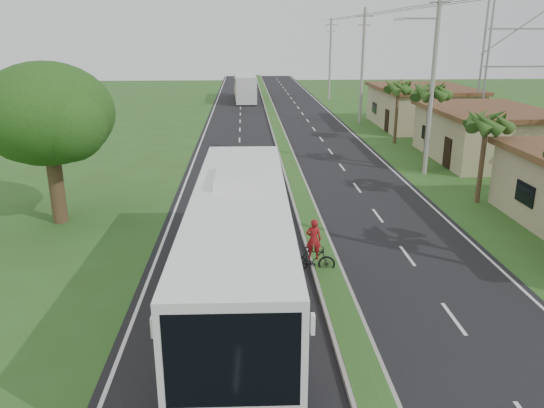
{
  "coord_description": "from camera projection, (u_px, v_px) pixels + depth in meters",
  "views": [
    {
      "loc": [
        -3.07,
        -14.6,
        8.7
      ],
      "look_at": [
        -1.95,
        6.66,
        1.8
      ],
      "focal_mm": 35.0,
      "sensor_mm": 36.0,
      "label": 1
    }
  ],
  "objects": [
    {
      "name": "median_strip",
      "position": [
        291.0,
        167.0,
        35.67
      ],
      "size": [
        1.2,
        160.0,
        0.18
      ],
      "color": "gray",
      "rests_on": "ground"
    },
    {
      "name": "coach_bus_main",
      "position": [
        241.0,
        243.0,
        16.53
      ],
      "size": [
        3.11,
        13.72,
        4.42
      ],
      "rotation": [
        0.0,
        0.0,
        -0.02
      ],
      "color": "white",
      "rests_on": "ground"
    },
    {
      "name": "lane_edge_right",
      "position": [
        389.0,
        167.0,
        36.04
      ],
      "size": [
        0.12,
        160.0,
        0.01
      ],
      "primitive_type": "cube",
      "color": "silver",
      "rests_on": "ground"
    },
    {
      "name": "palm_verge_c",
      "position": [
        431.0,
        92.0,
        33.62
      ],
      "size": [
        2.4,
        2.4,
        5.85
      ],
      "color": "#473321",
      "rests_on": "ground"
    },
    {
      "name": "shop_far",
      "position": [
        421.0,
        106.0,
        51.01
      ],
      "size": [
        8.6,
        11.6,
        3.82
      ],
      "color": "tan",
      "rests_on": "ground"
    },
    {
      "name": "coach_bus_far",
      "position": [
        245.0,
        86.0,
        70.76
      ],
      "size": [
        3.01,
        11.99,
        3.47
      ],
      "rotation": [
        0.0,
        0.0,
        0.04
      ],
      "color": "silver",
      "rests_on": "ground"
    },
    {
      "name": "motorcyclist",
      "position": [
        313.0,
        254.0,
        19.97
      ],
      "size": [
        1.73,
        0.66,
        2.14
      ],
      "rotation": [
        0.0,
        0.0,
        -0.11
      ],
      "color": "black",
      "rests_on": "ground"
    },
    {
      "name": "lane_edge_left",
      "position": [
        191.0,
        169.0,
        35.37
      ],
      "size": [
        0.12,
        160.0,
        0.01
      ],
      "primitive_type": "cube",
      "color": "silver",
      "rests_on": "ground"
    },
    {
      "name": "palm_verge_d",
      "position": [
        398.0,
        87.0,
        42.37
      ],
      "size": [
        2.4,
        2.4,
        5.25
      ],
      "color": "#473321",
      "rests_on": "ground"
    },
    {
      "name": "ground",
      "position": [
        345.0,
        322.0,
        16.7
      ],
      "size": [
        180.0,
        180.0,
        0.0
      ],
      "primitive_type": "plane",
      "color": "#33541F",
      "rests_on": "ground"
    },
    {
      "name": "shade_tree",
      "position": [
        45.0,
        117.0,
        24.07
      ],
      "size": [
        6.3,
        6.0,
        7.54
      ],
      "color": "#473321",
      "rests_on": "ground"
    },
    {
      "name": "utility_pole_b",
      "position": [
        433.0,
        75.0,
        32.3
      ],
      "size": [
        3.2,
        0.28,
        12.0
      ],
      "color": "gray",
      "rests_on": "ground"
    },
    {
      "name": "billboard_lattice",
      "position": [
        544.0,
        56.0,
        44.2
      ],
      "size": [
        10.18,
        1.18,
        12.07
      ],
      "color": "gray",
      "rests_on": "ground"
    },
    {
      "name": "road_asphalt",
      "position": [
        291.0,
        168.0,
        35.7
      ],
      "size": [
        14.0,
        160.0,
        0.02
      ],
      "primitive_type": "cube",
      "color": "black",
      "rests_on": "ground"
    },
    {
      "name": "utility_pole_d",
      "position": [
        330.0,
        59.0,
        70.56
      ],
      "size": [
        1.6,
        0.28,
        10.5
      ],
      "color": "gray",
      "rests_on": "ground"
    },
    {
      "name": "palm_verge_b",
      "position": [
        487.0,
        121.0,
        27.23
      ],
      "size": [
        2.4,
        2.4,
        5.05
      ],
      "color": "#473321",
      "rests_on": "ground"
    },
    {
      "name": "shop_mid",
      "position": [
        484.0,
        134.0,
        37.73
      ],
      "size": [
        7.6,
        10.6,
        3.67
      ],
      "color": "tan",
      "rests_on": "ground"
    },
    {
      "name": "utility_pole_c",
      "position": [
        362.0,
        65.0,
        51.48
      ],
      "size": [
        1.6,
        0.28,
        11.0
      ],
      "color": "gray",
      "rests_on": "ground"
    }
  ]
}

